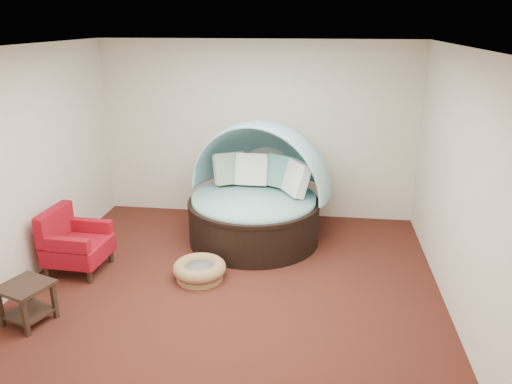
# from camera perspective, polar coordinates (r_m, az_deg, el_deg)

# --- Properties ---
(floor) EXTENTS (5.00, 5.00, 0.00)m
(floor) POSITION_cam_1_polar(r_m,az_deg,el_deg) (6.14, -2.95, -10.90)
(floor) COLOR #4A1E15
(floor) RESTS_ON ground
(wall_back) EXTENTS (5.00, 0.00, 5.00)m
(wall_back) POSITION_cam_1_polar(r_m,az_deg,el_deg) (7.97, 0.15, 7.02)
(wall_back) COLOR beige
(wall_back) RESTS_ON floor
(wall_front) EXTENTS (5.00, 0.00, 5.00)m
(wall_front) POSITION_cam_1_polar(r_m,az_deg,el_deg) (3.35, -11.28, -11.18)
(wall_front) COLOR beige
(wall_front) RESTS_ON floor
(wall_left) EXTENTS (0.00, 5.00, 5.00)m
(wall_left) POSITION_cam_1_polar(r_m,az_deg,el_deg) (6.51, -25.38, 2.38)
(wall_left) COLOR beige
(wall_left) RESTS_ON floor
(wall_right) EXTENTS (0.00, 5.00, 5.00)m
(wall_right) POSITION_cam_1_polar(r_m,az_deg,el_deg) (5.68, 22.42, 0.53)
(wall_right) COLOR beige
(wall_right) RESTS_ON floor
(ceiling) EXTENTS (5.00, 5.00, 0.00)m
(ceiling) POSITION_cam_1_polar(r_m,az_deg,el_deg) (5.33, -3.48, 16.18)
(ceiling) COLOR white
(ceiling) RESTS_ON wall_back
(canopy_daybed) EXTENTS (2.38, 2.34, 1.73)m
(canopy_daybed) POSITION_cam_1_polar(r_m,az_deg,el_deg) (7.16, 0.11, 0.65)
(canopy_daybed) COLOR black
(canopy_daybed) RESTS_ON floor
(pet_basket) EXTENTS (0.82, 0.82, 0.23)m
(pet_basket) POSITION_cam_1_polar(r_m,az_deg,el_deg) (6.32, -6.46, -8.83)
(pet_basket) COLOR brown
(pet_basket) RESTS_ON floor
(red_armchair) EXTENTS (0.74, 0.75, 0.83)m
(red_armchair) POSITION_cam_1_polar(r_m,az_deg,el_deg) (6.78, -20.11, -5.47)
(red_armchair) COLOR black
(red_armchair) RESTS_ON floor
(side_table) EXTENTS (0.60, 0.60, 0.45)m
(side_table) POSITION_cam_1_polar(r_m,az_deg,el_deg) (5.90, -24.74, -10.94)
(side_table) COLOR black
(side_table) RESTS_ON floor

